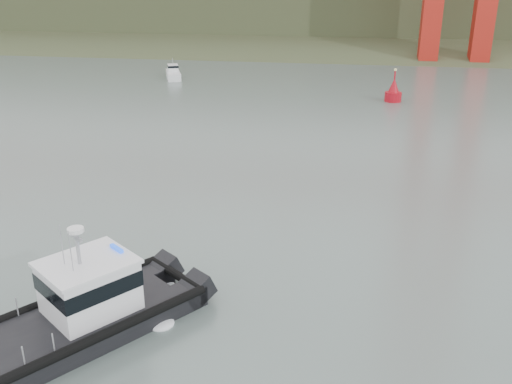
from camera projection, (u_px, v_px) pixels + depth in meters
ground at (217, 295)px, 27.66m from camera, size 400.00×400.00×0.00m
headlands at (331, 0)px, 140.08m from camera, size 500.00×105.36×27.12m
patrol_boat at (85, 306)px, 24.44m from camera, size 9.54×10.82×5.17m
motorboat at (173, 73)px, 80.45m from camera, size 3.58×5.65×2.95m
nav_buoy at (393, 92)px, 66.71m from camera, size 1.95×1.95×4.07m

